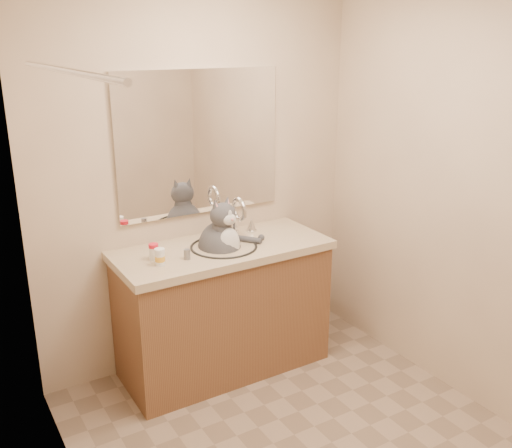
{
  "coord_description": "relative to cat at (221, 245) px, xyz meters",
  "views": [
    {
      "loc": [
        -1.54,
        -1.97,
        2.08
      ],
      "look_at": [
        0.05,
        0.65,
        1.07
      ],
      "focal_mm": 40.0,
      "sensor_mm": 36.0,
      "label": 1
    }
  ],
  "objects": [
    {
      "name": "pill_bottle_orange",
      "position": [
        -0.43,
        -0.08,
        0.04
      ],
      "size": [
        0.08,
        0.08,
        0.1
      ],
      "rotation": [
        0.0,
        0.0,
        0.43
      ],
      "color": "white",
      "rests_on": "vanity"
    },
    {
      "name": "shower_curtain",
      "position": [
        -1.04,
        -0.86,
        0.17
      ],
      "size": [
        0.02,
        1.3,
        1.93
      ],
      "color": "beige",
      "rests_on": "ground"
    },
    {
      "name": "mirror",
      "position": [
        0.01,
        0.28,
        0.59
      ],
      "size": [
        1.1,
        0.02,
        0.9
      ],
      "primitive_type": "cube",
      "color": "white",
      "rests_on": "room"
    },
    {
      "name": "vanity",
      "position": [
        0.01,
        0.01,
        -0.42
      ],
      "size": [
        1.34,
        0.59,
        1.12
      ],
      "color": "brown",
      "rests_on": "ground"
    },
    {
      "name": "grey_canister",
      "position": [
        -0.26,
        -0.08,
        0.02
      ],
      "size": [
        0.05,
        0.05,
        0.06
      ],
      "rotation": [
        0.0,
        0.0,
        0.26
      ],
      "color": "slate",
      "rests_on": "vanity"
    },
    {
      "name": "pill_bottle_redcap",
      "position": [
        -0.43,
        0.01,
        0.04
      ],
      "size": [
        0.07,
        0.07,
        0.1
      ],
      "rotation": [
        0.0,
        0.0,
        -0.43
      ],
      "color": "white",
      "rests_on": "vanity"
    },
    {
      "name": "room",
      "position": [
        0.01,
        -0.96,
        0.34
      ],
      "size": [
        2.22,
        2.52,
        2.42
      ],
      "color": "gray",
      "rests_on": "ground"
    },
    {
      "name": "cat",
      "position": [
        0.0,
        0.0,
        0.0
      ],
      "size": [
        0.42,
        0.34,
        0.52
      ],
      "rotation": [
        0.0,
        0.0,
        0.2
      ],
      "color": "#46464B",
      "rests_on": "vanity"
    }
  ]
}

